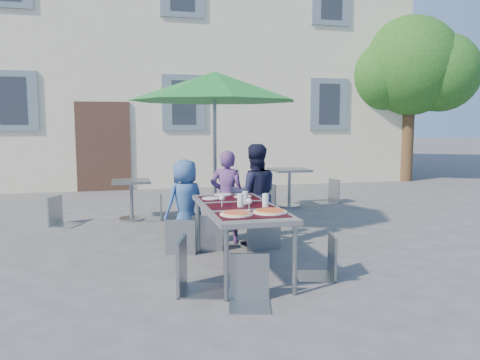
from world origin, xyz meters
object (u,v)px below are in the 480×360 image
object	(u,v)px
bg_chair_r_1	(330,177)
dining_table	(239,210)
patio_umbrella	(214,88)
child_2	(254,195)
chair_0	(181,215)
cafe_table_0	(131,194)
cafe_table_1	(289,181)
pizza_near_left	(236,213)
bg_chair_l_0	(60,193)
chair_1	(207,210)
pizza_near_right	(270,211)
child_1	(227,197)
chair_2	(261,202)
bg_chair_r_0	(155,190)
bg_chair_l_1	(273,181)
chair_5	(250,251)
chair_4	(324,230)
chair_3	(192,232)
child_0	(185,203)

from	to	relation	value
bg_chair_r_1	dining_table	bearing A→B (deg)	-126.36
dining_table	patio_umbrella	world-z (taller)	patio_umbrella
child_2	chair_0	distance (m)	1.07
cafe_table_0	cafe_table_1	bearing A→B (deg)	10.04
pizza_near_left	chair_0	bearing A→B (deg)	105.49
bg_chair_l_0	bg_chair_r_1	world-z (taller)	bg_chair_r_1
chair_1	cafe_table_1	world-z (taller)	chair_1
chair_1	cafe_table_0	xyz separation A→B (m)	(-0.95, 2.23, -0.07)
dining_table	pizza_near_right	size ratio (longest dim) A/B	5.22
pizza_near_left	chair_1	bearing A→B (deg)	91.16
chair_0	cafe_table_1	distance (m)	3.82
child_1	chair_0	distance (m)	0.80
chair_2	chair_0	bearing A→B (deg)	178.11
bg_chair_r_1	bg_chair_l_0	bearing A→B (deg)	-169.57
pizza_near_left	chair_0	world-z (taller)	chair_0
chair_2	bg_chair_r_0	bearing A→B (deg)	117.99
cafe_table_0	cafe_table_1	distance (m)	3.14
pizza_near_left	chair_2	world-z (taller)	chair_2
bg_chair_l_1	pizza_near_right	bearing A→B (deg)	-108.32
pizza_near_left	child_1	distance (m)	1.82
chair_5	bg_chair_r_0	world-z (taller)	bg_chair_r_0
chair_1	chair_2	xyz separation A→B (m)	(0.70, -0.14, 0.10)
chair_5	cafe_table_0	world-z (taller)	chair_5
dining_table	child_2	bearing A→B (deg)	66.11
bg_chair_r_1	patio_umbrella	bearing A→B (deg)	-145.64
bg_chair_l_1	chair_4	bearing A→B (deg)	-100.63
dining_table	bg_chair_l_0	world-z (taller)	bg_chair_l_0
chair_5	cafe_table_0	bearing A→B (deg)	103.49
bg_chair_l_0	dining_table	bearing A→B (deg)	-53.08
chair_0	chair_3	xyz separation A→B (m)	(-0.06, -1.42, 0.10)
dining_table	chair_2	bearing A→B (deg)	59.41
cafe_table_0	bg_chair_l_0	world-z (taller)	bg_chair_l_0
pizza_near_left	child_0	world-z (taller)	child_0
child_0	chair_4	distance (m)	2.09
chair_5	cafe_table_0	distance (m)	4.29
patio_umbrella	cafe_table_1	distance (m)	3.00
chair_4	chair_5	world-z (taller)	chair_4
child_0	chair_1	distance (m)	0.35
cafe_table_0	bg_chair_l_0	xyz separation A→B (m)	(-1.15, -0.17, 0.08)
pizza_near_left	chair_1	size ratio (longest dim) A/B	0.37
chair_2	chair_4	distance (m)	1.33
chair_3	chair_4	xyz separation A→B (m)	(1.45, 0.10, -0.09)
chair_5	bg_chair_l_0	bearing A→B (deg)	118.23
pizza_near_left	bg_chair_l_0	size ratio (longest dim) A/B	0.36
pizza_near_left	cafe_table_0	distance (m)	3.88
bg_chair_r_0	cafe_table_0	bearing A→B (deg)	174.26
cafe_table_1	chair_2	bearing A→B (deg)	-116.52
child_1	bg_chair_l_1	bearing A→B (deg)	-97.44
bg_chair_r_0	chair_4	bearing A→B (deg)	-66.50
cafe_table_0	bg_chair_r_0	xyz separation A→B (m)	(0.41, -0.04, 0.06)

